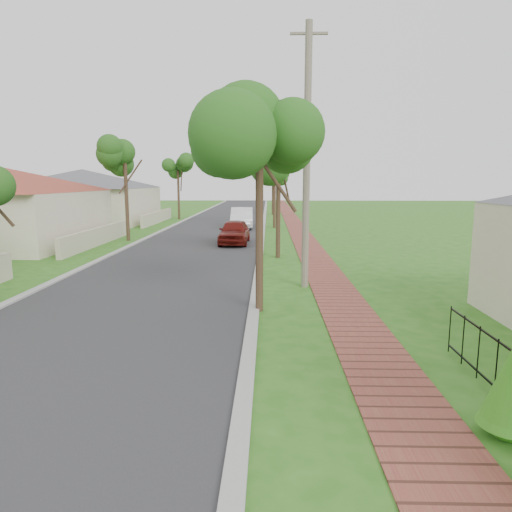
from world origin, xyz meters
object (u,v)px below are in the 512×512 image
(near_tree, at_px, (260,131))
(parked_car_white, at_px, (242,218))
(utility_pole, at_px, (307,158))
(parked_car_red, at_px, (234,232))

(near_tree, bearing_deg, parked_car_white, 94.55)
(near_tree, distance_m, utility_pole, 3.40)
(parked_car_white, bearing_deg, near_tree, -88.02)
(parked_car_white, xyz_separation_m, utility_pole, (3.30, -19.61, 3.58))
(parked_car_red, xyz_separation_m, utility_pole, (3.21, -10.72, 3.67))
(parked_car_white, distance_m, near_tree, 23.05)
(near_tree, relative_size, utility_pole, 0.71)
(parked_car_red, distance_m, parked_car_white, 8.90)
(parked_car_white, relative_size, utility_pole, 0.55)
(parked_car_red, relative_size, parked_car_white, 0.86)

